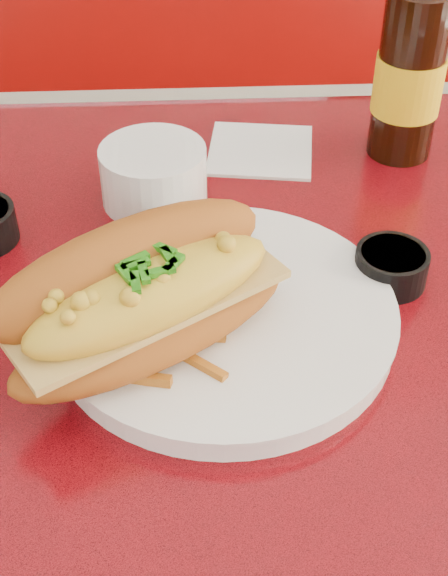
{
  "coord_description": "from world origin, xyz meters",
  "views": [
    {
      "loc": [
        -0.02,
        -0.48,
        1.22
      ],
      "look_at": [
        0.01,
        -0.0,
        0.81
      ],
      "focal_mm": 50.0,
      "sensor_mm": 36.0,
      "label": 1
    }
  ],
  "objects_px": {
    "dinner_plate": "(224,315)",
    "beer_bottle": "(412,60)",
    "fork": "(261,348)",
    "diner_table": "(217,449)",
    "mac_hoagie": "(144,295)",
    "sauce_cup_right": "(391,266)",
    "gravy_ramekin": "(154,173)",
    "booth_bench_far": "(200,223)"
  },
  "relations": [
    {
      "from": "dinner_plate",
      "to": "beer_bottle",
      "type": "distance_m",
      "value": 0.34
    },
    {
      "from": "fork",
      "to": "diner_table",
      "type": "bearing_deg",
      "value": 1.42
    },
    {
      "from": "dinner_plate",
      "to": "mac_hoagie",
      "type": "xyz_separation_m",
      "value": [
        -0.06,
        -0.03,
        0.05
      ]
    },
    {
      "from": "dinner_plate",
      "to": "sauce_cup_right",
      "type": "bearing_deg",
      "value": 18.63
    },
    {
      "from": "dinner_plate",
      "to": "sauce_cup_right",
      "type": "relative_size",
      "value": 4.97
    },
    {
      "from": "diner_table",
      "to": "gravy_ramekin",
      "type": "relative_size",
      "value": 9.21
    },
    {
      "from": "sauce_cup_right",
      "to": "gravy_ramekin",
      "type": "bearing_deg",
      "value": 146.4
    },
    {
      "from": "gravy_ramekin",
      "to": "sauce_cup_right",
      "type": "bearing_deg",
      "value": -33.6
    },
    {
      "from": "dinner_plate",
      "to": "gravy_ramekin",
      "type": "height_order",
      "value": "gravy_ramekin"
    },
    {
      "from": "fork",
      "to": "gravy_ramekin",
      "type": "height_order",
      "value": "gravy_ramekin"
    },
    {
      "from": "beer_bottle",
      "to": "fork",
      "type": "bearing_deg",
      "value": -119.24
    },
    {
      "from": "beer_bottle",
      "to": "sauce_cup_right",
      "type": "bearing_deg",
      "value": -104.19
    },
    {
      "from": "fork",
      "to": "mac_hoagie",
      "type": "bearing_deg",
      "value": 48.08
    },
    {
      "from": "diner_table",
      "to": "sauce_cup_right",
      "type": "xyz_separation_m",
      "value": [
        0.15,
        0.05,
        0.18
      ]
    },
    {
      "from": "fork",
      "to": "sauce_cup_right",
      "type": "relative_size",
      "value": 1.63
    },
    {
      "from": "fork",
      "to": "beer_bottle",
      "type": "bearing_deg",
      "value": -61.01
    },
    {
      "from": "gravy_ramekin",
      "to": "beer_bottle",
      "type": "height_order",
      "value": "beer_bottle"
    },
    {
      "from": "sauce_cup_right",
      "to": "beer_bottle",
      "type": "relative_size",
      "value": 0.26
    },
    {
      "from": "dinner_plate",
      "to": "beer_bottle",
      "type": "relative_size",
      "value": 1.29
    },
    {
      "from": "diner_table",
      "to": "booth_bench_far",
      "type": "bearing_deg",
      "value": 90.0
    },
    {
      "from": "booth_bench_far",
      "to": "fork",
      "type": "xyz_separation_m",
      "value": [
        0.03,
        -0.86,
        0.5
      ]
    },
    {
      "from": "dinner_plate",
      "to": "booth_bench_far",
      "type": "bearing_deg",
      "value": 90.46
    },
    {
      "from": "gravy_ramekin",
      "to": "beer_bottle",
      "type": "distance_m",
      "value": 0.28
    },
    {
      "from": "gravy_ramekin",
      "to": "beer_bottle",
      "type": "xyz_separation_m",
      "value": [
        0.26,
        0.08,
        0.07
      ]
    },
    {
      "from": "diner_table",
      "to": "beer_bottle",
      "type": "xyz_separation_m",
      "value": [
        0.21,
        0.26,
        0.26
      ]
    },
    {
      "from": "diner_table",
      "to": "mac_hoagie",
      "type": "bearing_deg",
      "value": -147.97
    },
    {
      "from": "diner_table",
      "to": "fork",
      "type": "height_order",
      "value": "fork"
    },
    {
      "from": "beer_bottle",
      "to": "booth_bench_far",
      "type": "bearing_deg",
      "value": 110.54
    },
    {
      "from": "booth_bench_far",
      "to": "dinner_plate",
      "type": "relative_size",
      "value": 3.39
    },
    {
      "from": "diner_table",
      "to": "sauce_cup_right",
      "type": "relative_size",
      "value": 17.28
    },
    {
      "from": "fork",
      "to": "dinner_plate",
      "type": "bearing_deg",
      "value": -3.54
    },
    {
      "from": "diner_table",
      "to": "beer_bottle",
      "type": "height_order",
      "value": "beer_bottle"
    },
    {
      "from": "diner_table",
      "to": "fork",
      "type": "relative_size",
      "value": 10.57
    },
    {
      "from": "diner_table",
      "to": "fork",
      "type": "bearing_deg",
      "value": -56.81
    },
    {
      "from": "mac_hoagie",
      "to": "diner_table",
      "type": "bearing_deg",
      "value": -0.57
    },
    {
      "from": "diner_table",
      "to": "gravy_ramekin",
      "type": "distance_m",
      "value": 0.27
    },
    {
      "from": "sauce_cup_right",
      "to": "beer_bottle",
      "type": "xyz_separation_m",
      "value": [
        0.05,
        0.21,
        0.09
      ]
    },
    {
      "from": "dinner_plate",
      "to": "gravy_ramekin",
      "type": "distance_m",
      "value": 0.19
    },
    {
      "from": "mac_hoagie",
      "to": "sauce_cup_right",
      "type": "relative_size",
      "value": 3.58
    },
    {
      "from": "gravy_ramekin",
      "to": "sauce_cup_right",
      "type": "relative_size",
      "value": 1.88
    },
    {
      "from": "beer_bottle",
      "to": "gravy_ramekin",
      "type": "bearing_deg",
      "value": -162.95
    },
    {
      "from": "gravy_ramekin",
      "to": "sauce_cup_right",
      "type": "distance_m",
      "value": 0.24
    }
  ]
}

